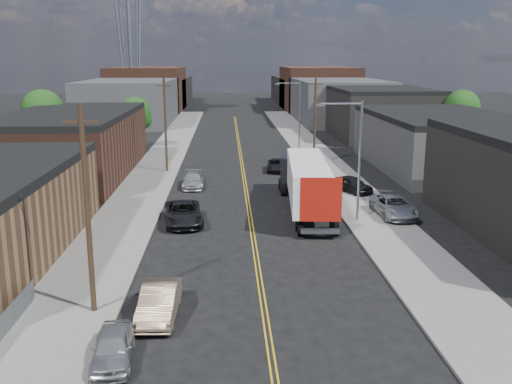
{
  "coord_description": "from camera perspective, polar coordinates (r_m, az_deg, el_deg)",
  "views": [
    {
      "loc": [
        -1.73,
        -15.76,
        11.94
      ],
      "look_at": [
        0.35,
        24.45,
        2.5
      ],
      "focal_mm": 40.0,
      "sensor_mm": 36.0,
      "label": 1
    }
  ],
  "objects": [
    {
      "name": "ground",
      "position": [
        76.71,
        -1.64,
        4.24
      ],
      "size": [
        260.0,
        260.0,
        0.0
      ],
      "primitive_type": "plane",
      "color": "black",
      "rests_on": "ground"
    },
    {
      "name": "car_right_lot_a",
      "position": [
        44.84,
        13.63,
        -1.41
      ],
      "size": [
        2.78,
        5.66,
        1.54
      ],
      "primitive_type": "imported",
      "rotation": [
        0.0,
        0.0,
        0.04
      ],
      "color": "#A2A4A7",
      "rests_on": "sidewalk_right"
    },
    {
      "name": "utility_pole_left_near",
      "position": [
        27.42,
        -16.52,
        -1.73
      ],
      "size": [
        1.6,
        0.26,
        10.0
      ],
      "color": "black",
      "rests_on": "ground"
    },
    {
      "name": "industrial_right_b",
      "position": [
        66.75,
        17.96,
        4.9
      ],
      "size": [
        14.0,
        24.0,
        6.1
      ],
      "color": "#363638",
      "rests_on": "ground"
    },
    {
      "name": "skyline_left_a",
      "position": [
        112.53,
        -12.45,
        8.85
      ],
      "size": [
        16.0,
        30.0,
        8.0
      ],
      "primitive_type": "cube",
      "color": "#363638",
      "rests_on": "ground"
    },
    {
      "name": "skyline_right_b",
      "position": [
        137.66,
        6.22,
        10.23
      ],
      "size": [
        16.0,
        26.0,
        10.0
      ],
      "primitive_type": "cube",
      "color": "#48291D",
      "rests_on": "ground"
    },
    {
      "name": "car_left_a",
      "position": [
        24.35,
        -14.15,
        -14.82
      ],
      "size": [
        1.89,
        4.03,
        1.33
      ],
      "primitive_type": "imported",
      "rotation": [
        0.0,
        0.0,
        0.08
      ],
      "color": "#ADB0B2",
      "rests_on": "ground"
    },
    {
      "name": "semi_truck",
      "position": [
        46.04,
        4.88,
        1.23
      ],
      "size": [
        3.73,
        16.48,
        4.27
      ],
      "rotation": [
        0.0,
        0.0,
        -0.08
      ],
      "color": "white",
      "rests_on": "ground"
    },
    {
      "name": "car_left_b",
      "position": [
        27.7,
        -9.66,
        -10.77
      ],
      "size": [
        1.81,
        4.78,
        1.56
      ],
      "primitive_type": "imported",
      "rotation": [
        0.0,
        0.0,
        -0.03
      ],
      "color": "#8C725B",
      "rests_on": "ground"
    },
    {
      "name": "sidewalk_left",
      "position": [
        62.39,
        -10.07,
        2.03
      ],
      "size": [
        5.0,
        140.0,
        0.15
      ],
      "primitive_type": "cube",
      "color": "slate",
      "rests_on": "ground"
    },
    {
      "name": "tree_left_mid",
      "position": [
        74.44,
        -20.49,
        7.4
      ],
      "size": [
        5.1,
        5.04,
        8.37
      ],
      "color": "black",
      "rests_on": "ground"
    },
    {
      "name": "car_left_d",
      "position": [
        54.4,
        -6.34,
        1.18
      ],
      "size": [
        2.08,
        4.8,
        1.37
      ],
      "primitive_type": "imported",
      "rotation": [
        0.0,
        0.0,
        0.03
      ],
      "color": "#B8BABE",
      "rests_on": "ground"
    },
    {
      "name": "tree_right_far",
      "position": [
        82.43,
        19.92,
        7.71
      ],
      "size": [
        4.85,
        4.76,
        7.91
      ],
      "color": "black",
      "rests_on": "ground"
    },
    {
      "name": "utility_pole_left_far",
      "position": [
        61.48,
        -9.05,
        6.68
      ],
      "size": [
        1.6,
        0.26,
        10.0
      ],
      "color": "black",
      "rests_on": "ground"
    },
    {
      "name": "industrial_right_c",
      "position": [
        91.27,
        12.23,
        7.78
      ],
      "size": [
        14.0,
        22.0,
        7.6
      ],
      "color": "black",
      "rests_on": "ground"
    },
    {
      "name": "skyline_right_a",
      "position": [
        113.15,
        8.22,
        9.04
      ],
      "size": [
        16.0,
        30.0,
        8.0
      ],
      "primitive_type": "cube",
      "color": "#363638",
      "rests_on": "ground"
    },
    {
      "name": "warehouse_brown",
      "position": [
        62.53,
        -18.07,
        4.6
      ],
      "size": [
        12.0,
        26.0,
        6.6
      ],
      "color": "#48291D",
      "rests_on": "ground"
    },
    {
      "name": "skyline_left_c",
      "position": [
        157.05,
        -9.79,
        9.93
      ],
      "size": [
        16.0,
        40.0,
        7.0
      ],
      "primitive_type": "cube",
      "color": "black",
      "rests_on": "ground"
    },
    {
      "name": "skyline_right_c",
      "position": [
        157.49,
        5.05,
        10.08
      ],
      "size": [
        16.0,
        40.0,
        7.0
      ],
      "primitive_type": "cube",
      "color": "black",
      "rests_on": "ground"
    },
    {
      "name": "car_ahead_truck",
      "position": [
        62.0,
        2.12,
        2.69
      ],
      "size": [
        2.61,
        4.82,
        1.28
      ],
      "primitive_type": "imported",
      "rotation": [
        0.0,
        0.0,
        -0.11
      ],
      "color": "black",
      "rests_on": "ground"
    },
    {
      "name": "utility_pole_right",
      "position": [
        64.88,
        5.9,
        7.11
      ],
      "size": [
        1.6,
        0.26,
        10.0
      ],
      "color": "black",
      "rests_on": "ground"
    },
    {
      "name": "streetlight_far",
      "position": [
        76.62,
        4.08,
        8.21
      ],
      "size": [
        3.39,
        0.25,
        9.0
      ],
      "color": "gray",
      "rests_on": "ground"
    },
    {
      "name": "skyline_left_b",
      "position": [
        137.16,
        -10.78,
        10.07
      ],
      "size": [
        16.0,
        26.0,
        10.0
      ],
      "primitive_type": "cube",
      "color": "#48291D",
      "rests_on": "ground"
    },
    {
      "name": "streetlight_near",
      "position": [
        42.33,
        9.83,
        4.01
      ],
      "size": [
        3.39,
        0.25,
        9.0
      ],
      "color": "gray",
      "rests_on": "ground"
    },
    {
      "name": "centerline",
      "position": [
        61.94,
        -1.31,
        2.08
      ],
      "size": [
        0.32,
        120.0,
        0.01
      ],
      "primitive_type": "cube",
      "color": "gold",
      "rests_on": "ground"
    },
    {
      "name": "car_left_c",
      "position": [
        42.46,
        -7.28,
        -2.11
      ],
      "size": [
        3.38,
        6.1,
        1.62
      ],
      "primitive_type": "imported",
      "rotation": [
        0.0,
        0.0,
        0.12
      ],
      "color": "black",
      "rests_on": "ground"
    },
    {
      "name": "tree_left_far",
      "position": [
        79.06,
        -11.94,
        7.56
      ],
      "size": [
        4.35,
        4.2,
        6.97
      ],
      "color": "black",
      "rests_on": "ground"
    },
    {
      "name": "car_right_lot_c",
      "position": [
        52.21,
        9.61,
        0.78
      ],
      "size": [
        3.55,
        4.62,
        1.47
      ],
      "primitive_type": "imported",
      "rotation": [
        0.0,
        0.0,
        0.49
      ],
      "color": "black",
      "rests_on": "sidewalk_right"
    },
    {
      "name": "sidewalk_right",
      "position": [
        62.92,
        7.38,
        2.22
      ],
      "size": [
        5.0,
        140.0,
        0.15
      ],
      "primitive_type": "cube",
      "color": "slate",
      "rests_on": "ground"
    }
  ]
}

